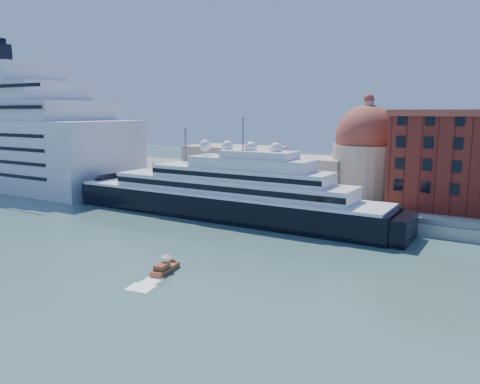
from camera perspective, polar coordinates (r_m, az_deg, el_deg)
The scene contains 9 objects.
ground at distance 92.39m, azimuth -9.12°, elevation -5.91°, with size 400.00×400.00×0.00m, color #325752.
quay at distance 119.32m, azimuth 1.42°, elevation -1.59°, with size 180.00×10.00×2.50m, color gray.
land at distance 155.79m, azimuth 8.90°, elevation 0.89°, with size 260.00×72.00×2.00m, color slate.
quay_fence at distance 115.14m, azimuth 0.32°, elevation -1.07°, with size 180.00×0.10×1.20m, color slate.
superyacht at distance 112.01m, azimuth -3.50°, elevation -0.55°, with size 91.58×12.70×27.37m.
service_barge at distance 141.26m, azimuth -18.79°, elevation -0.53°, with size 12.21×5.61×2.65m.
water_taxi at distance 74.83m, azimuth -9.17°, elevation -9.14°, with size 3.13×6.36×2.89m.
church at distance 136.25m, azimuth 8.74°, elevation 3.83°, with size 66.00×18.00×25.50m.
lamp_posts at distance 123.20m, azimuth -4.10°, elevation 2.80°, with size 120.80×2.40×18.00m.
Camera 1 is at (57.75, -67.71, 24.84)m, focal length 35.00 mm.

